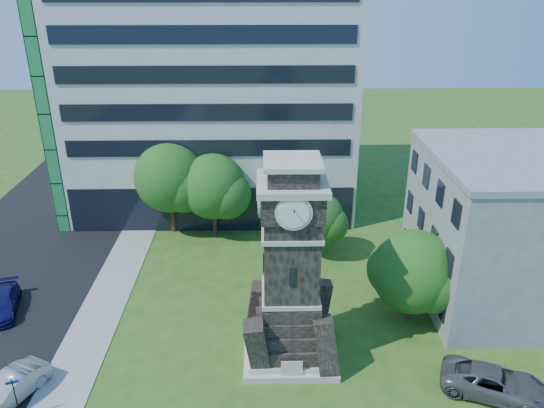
{
  "coord_description": "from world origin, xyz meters",
  "views": [
    {
      "loc": [
        1.5,
        -23.57,
        21.01
      ],
      "look_at": [
        2.05,
        8.2,
        7.02
      ],
      "focal_mm": 35.0,
      "sensor_mm": 36.0,
      "label": 1
    }
  ],
  "objects_px": {
    "car_street_mid": "(9,389)",
    "clock_tower": "(291,277)",
    "car_street_north": "(2,303)",
    "car_east_lot": "(495,383)",
    "street_sign": "(15,395)"
  },
  "relations": [
    {
      "from": "car_street_mid",
      "to": "car_street_north",
      "type": "xyz_separation_m",
      "value": [
        -4.01,
        8.12,
        -0.08
      ]
    },
    {
      "from": "car_east_lot",
      "to": "clock_tower",
      "type": "bearing_deg",
      "value": 94.14
    },
    {
      "from": "car_street_mid",
      "to": "clock_tower",
      "type": "bearing_deg",
      "value": 37.57
    },
    {
      "from": "clock_tower",
      "to": "street_sign",
      "type": "height_order",
      "value": "clock_tower"
    },
    {
      "from": "car_street_north",
      "to": "street_sign",
      "type": "xyz_separation_m",
      "value": [
        5.01,
        -9.4,
        0.9
      ]
    },
    {
      "from": "clock_tower",
      "to": "street_sign",
      "type": "relative_size",
      "value": 4.84
    },
    {
      "from": "car_street_mid",
      "to": "street_sign",
      "type": "relative_size",
      "value": 1.81
    },
    {
      "from": "clock_tower",
      "to": "car_east_lot",
      "type": "distance_m",
      "value": 12.3
    },
    {
      "from": "car_street_mid",
      "to": "car_street_north",
      "type": "relative_size",
      "value": 0.98
    },
    {
      "from": "car_street_mid",
      "to": "car_east_lot",
      "type": "distance_m",
      "value": 25.87
    },
    {
      "from": "car_street_north",
      "to": "car_east_lot",
      "type": "distance_m",
      "value": 30.96
    },
    {
      "from": "car_east_lot",
      "to": "street_sign",
      "type": "distance_m",
      "value": 24.91
    },
    {
      "from": "car_east_lot",
      "to": "car_street_north",
      "type": "bearing_deg",
      "value": 97.59
    },
    {
      "from": "street_sign",
      "to": "clock_tower",
      "type": "bearing_deg",
      "value": 0.2
    },
    {
      "from": "clock_tower",
      "to": "car_street_north",
      "type": "bearing_deg",
      "value": 166.82
    }
  ]
}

